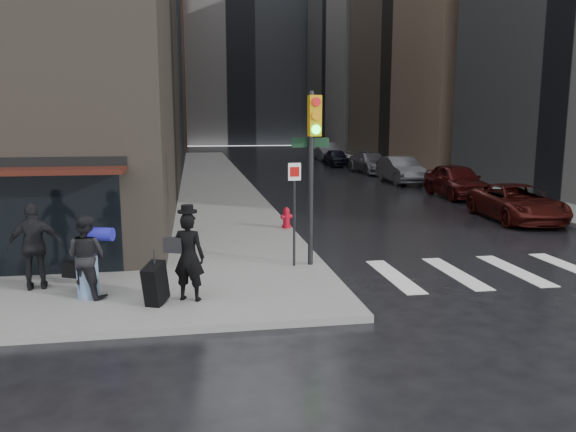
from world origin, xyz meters
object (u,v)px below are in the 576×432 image
parked_car_4 (337,158)px  parked_car_5 (326,151)px  fire_hydrant (286,219)px  parked_car_2 (401,170)px  traffic_light (311,155)px  parked_car_3 (371,163)px  man_greycoat (35,246)px  parked_car_0 (517,203)px  man_jeans (86,256)px  parked_car_1 (456,181)px  man_overcoat (182,261)px

parked_car_4 → parked_car_5: bearing=85.1°
fire_hydrant → parked_car_2: parked_car_2 is taller
traffic_light → parked_car_3: (9.69, 25.10, -2.19)m
fire_hydrant → parked_car_5: parked_car_5 is taller
man_greycoat → parked_car_5: bearing=-123.5°
traffic_light → parked_car_0: size_ratio=0.88×
man_jeans → parked_car_4: 36.07m
traffic_light → parked_car_3: traffic_light is taller
parked_car_1 → parked_car_3: bearing=94.0°
man_jeans → parked_car_1: size_ratio=0.36×
traffic_light → parked_car_3: bearing=61.3°
fire_hydrant → parked_car_2: bearing=55.9°
man_overcoat → parked_car_5: bearing=-85.7°
parked_car_0 → parked_car_5: 32.21m
man_jeans → parked_car_3: (14.74, 26.84, -0.28)m
parked_car_3 → traffic_light: bearing=-115.9°
traffic_light → parked_car_5: bearing=68.4°
man_greycoat → traffic_light: (6.24, 0.95, 1.83)m
parked_car_1 → parked_car_4: size_ratio=1.20×
parked_car_0 → parked_car_1: size_ratio=1.02×
man_overcoat → parked_car_0: man_overcoat is taller
man_greycoat → parked_car_2: 25.14m
man_jeans → traffic_light: 5.68m
parked_car_4 → parked_car_1: bearing=-85.8°
parked_car_0 → parked_car_5: size_ratio=0.96×
parked_car_2 → parked_car_4: bearing=93.7°
man_jeans → parked_car_0: 16.10m
man_greycoat → man_jeans: bearing=135.1°
parked_car_1 → parked_car_5: size_ratio=0.95×
traffic_light → man_jeans: bearing=-168.5°
fire_hydrant → parked_car_1: 12.06m
man_greycoat → parked_car_1: man_greycoat is taller
traffic_light → fire_hydrant: 5.59m
parked_car_2 → parked_car_3: parked_car_2 is taller
parked_car_1 → parked_car_3: 12.89m
man_jeans → parked_car_2: (14.53, 20.40, -0.23)m
parked_car_5 → fire_hydrant: bearing=-103.9°
traffic_light → parked_car_5: 39.21m
parked_car_3 → parked_car_4: bearing=92.7°
man_overcoat → fire_hydrant: size_ratio=2.83×
man_overcoat → fire_hydrant: 8.08m
man_greycoat → parked_car_1: size_ratio=0.39×
man_overcoat → traffic_light: traffic_light is taller
man_jeans → parked_car_2: 25.05m
traffic_light → parked_car_1: size_ratio=0.89×
parked_car_4 → man_overcoat: bearing=-108.3°
man_overcoat → parked_car_0: 14.73m
parked_car_0 → parked_car_4: bearing=96.2°
parked_car_0 → parked_car_2: size_ratio=1.02×
parked_car_3 → parked_car_5: parked_car_5 is taller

